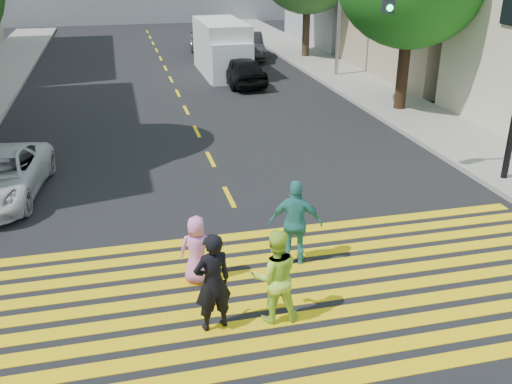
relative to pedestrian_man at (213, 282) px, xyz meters
name	(u,v)px	position (x,y,z in m)	size (l,w,h in m)	color
ground	(298,335)	(1.35, -0.55, -0.91)	(120.00, 120.00, 0.00)	black
sidewalk_right	(380,96)	(9.85, 14.45, -0.83)	(3.00, 60.00, 0.15)	gray
crosswalk	(277,294)	(1.35, 0.73, -0.90)	(13.40, 5.30, 0.01)	yellow
lane_line	(168,73)	(1.35, 21.95, -0.90)	(0.12, 34.40, 0.01)	yellow
pedestrian_man	(213,282)	(0.00, 0.00, 0.00)	(0.66, 0.44, 1.82)	black
pedestrian_woman	(275,276)	(1.09, 0.00, -0.04)	(0.85, 0.66, 1.74)	#C4F542
pedestrian_child	(197,250)	(-0.05, 1.56, -0.21)	(0.68, 0.44, 1.39)	#E87CCA
pedestrian_extra	(296,223)	(2.02, 1.80, 0.01)	(1.08, 0.45, 1.84)	teal
white_sedan	(0,176)	(-4.46, 6.84, -0.30)	(2.03, 4.40, 1.22)	silver
dark_car_near	(241,71)	(4.50, 18.35, -0.22)	(1.64, 4.07, 1.39)	black
silver_car	(205,38)	(4.50, 29.24, -0.21)	(1.96, 4.82, 1.40)	gray
dark_car_parked	(249,46)	(6.44, 25.18, -0.18)	(1.55, 4.46, 1.47)	black
white_van	(223,50)	(4.11, 21.04, 0.35)	(2.18, 5.66, 2.66)	silver
traffic_signal	(487,45)	(7.95, 4.81, 2.90)	(3.99, 0.84, 5.89)	black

